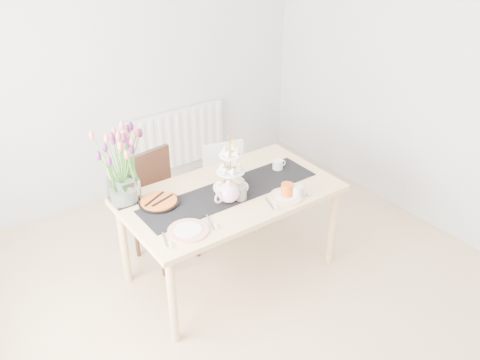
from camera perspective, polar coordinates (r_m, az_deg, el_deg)
room_shell at (r=3.07m, az=3.17°, el=2.51°), size 4.50×4.50×4.50m
radiator at (r=5.34m, az=-7.57°, el=4.52°), size 1.20×0.08×0.60m
dining_table at (r=3.82m, az=-1.09°, el=-2.37°), size 1.60×0.90×0.75m
chair_brown at (r=4.17m, az=-9.25°, el=-2.11°), size 0.51×0.51×0.91m
chair_white at (r=4.57m, az=-1.41°, el=0.01°), size 0.47×0.47×0.76m
table_runner at (r=3.77m, az=-1.10°, el=-1.33°), size 1.40×0.35×0.01m
tulip_vase at (r=3.58m, az=-13.44°, el=2.77°), size 0.68×0.68×0.58m
cake_stand at (r=3.76m, az=-1.06°, el=0.48°), size 0.27×0.27×0.39m
teapot at (r=3.62m, az=-1.29°, el=-1.43°), size 0.28×0.25×0.17m
cream_jug at (r=4.07m, az=4.27°, el=1.71°), size 0.10×0.10×0.08m
tart_tin at (r=3.67m, az=-9.09°, el=-2.49°), size 0.29×0.29×0.04m
mug_grey at (r=3.66m, az=0.05°, el=-1.44°), size 0.13×0.13×0.11m
mug_white at (r=3.71m, az=6.45°, el=-1.32°), size 0.11×0.11×0.09m
mug_orange at (r=3.71m, az=5.30°, el=-1.18°), size 0.12×0.12×0.11m
plate_left at (r=3.37m, az=-5.85°, el=-5.68°), size 0.34×0.34×0.01m
plate_right at (r=3.73m, az=5.19°, el=-1.84°), size 0.31×0.31×0.01m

